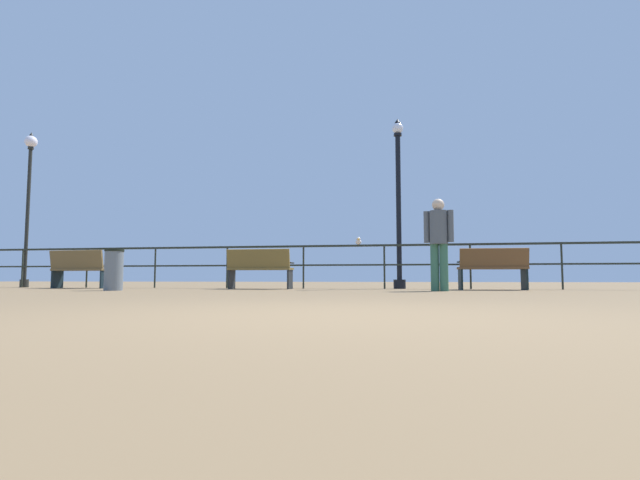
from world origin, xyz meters
name	(u,v)px	position (x,y,z in m)	size (l,w,h in m)	color
ground_plane	(328,316)	(0.00, 0.00, 0.00)	(60.00, 60.00, 0.00)	olive
pier_railing	(384,256)	(0.00, 8.36, 0.78)	(23.70, 0.05, 1.06)	#232920
bench_far_left	(79,267)	(-7.55, 7.60, 0.53)	(1.53, 0.66, 0.95)	brown
bench_near_left	(259,267)	(-2.86, 7.60, 0.52)	(1.51, 0.60, 0.92)	brown
bench_near_right	(493,267)	(2.33, 7.60, 0.50)	(1.42, 0.73, 0.89)	brown
lamppost_left	(29,188)	(-9.93, 8.54, 2.78)	(0.33, 0.33, 4.39)	black
lamppost_center	(399,201)	(0.35, 8.54, 2.11)	(0.29, 0.29, 4.17)	black
person_by_bench	(439,238)	(1.15, 6.47, 1.04)	(0.57, 0.35, 1.82)	#35664C
seagull_on_rail	(358,241)	(-0.61, 8.34, 1.14)	(0.16, 0.38, 0.18)	silver
trash_bin	(114,270)	(-5.39, 5.76, 0.42)	(0.38, 0.38, 0.84)	slate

